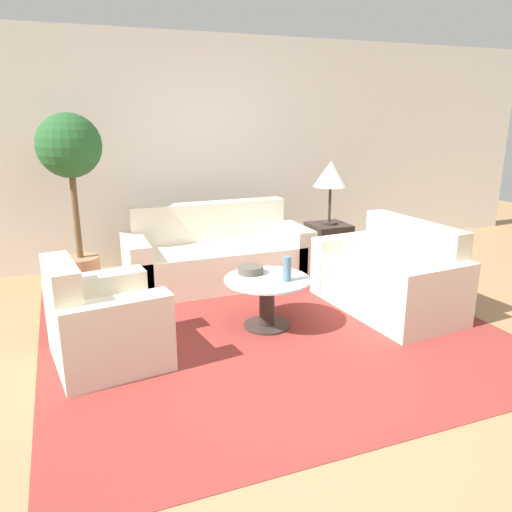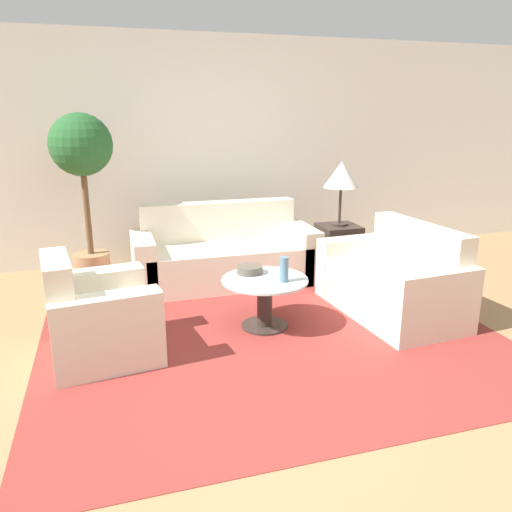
% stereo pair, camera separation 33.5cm
% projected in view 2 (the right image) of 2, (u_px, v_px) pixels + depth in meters
% --- Properties ---
extents(ground_plane, '(14.00, 14.00, 0.00)m').
position_uv_depth(ground_plane, '(280.00, 377.00, 3.39)').
color(ground_plane, '#9E754C').
extents(wall_back, '(10.00, 0.06, 2.60)m').
position_uv_depth(wall_back, '(195.00, 151.00, 5.87)').
color(wall_back, white).
rests_on(wall_back, ground_plane).
extents(rug, '(3.57, 3.39, 0.01)m').
position_uv_depth(rug, '(265.00, 326.00, 4.20)').
color(rug, maroon).
rests_on(rug, ground_plane).
extents(sofa_main, '(1.88, 0.80, 0.81)m').
position_uv_depth(sofa_main, '(224.00, 256.00, 5.28)').
color(sofa_main, beige).
rests_on(sofa_main, ground_plane).
extents(armchair, '(0.84, 0.89, 0.78)m').
position_uv_depth(armchair, '(95.00, 321.00, 3.63)').
color(armchair, beige).
rests_on(armchair, ground_plane).
extents(loveseat, '(0.86, 1.40, 0.80)m').
position_uv_depth(loveseat, '(396.00, 283.00, 4.45)').
color(loveseat, beige).
rests_on(loveseat, ground_plane).
extents(coffee_table, '(0.71, 0.71, 0.43)m').
position_uv_depth(coffee_table, '(265.00, 296.00, 4.12)').
color(coffee_table, '#332823').
rests_on(coffee_table, ground_plane).
extents(side_table, '(0.42, 0.42, 0.55)m').
position_uv_depth(side_table, '(338.00, 249.00, 5.52)').
color(side_table, '#332823').
rests_on(side_table, ground_plane).
extents(table_lamp, '(0.37, 0.37, 0.69)m').
position_uv_depth(table_lamp, '(341.00, 176.00, 5.29)').
color(table_lamp, '#332823').
rests_on(table_lamp, side_table).
extents(potted_plant, '(0.61, 0.61, 1.74)m').
position_uv_depth(potted_plant, '(83.00, 167.00, 4.89)').
color(potted_plant, '#93704C').
rests_on(potted_plant, ground_plane).
extents(vase, '(0.07, 0.07, 0.21)m').
position_uv_depth(vase, '(284.00, 269.00, 3.98)').
color(vase, slate).
rests_on(vase, coffee_table).
extents(bowl, '(0.22, 0.22, 0.07)m').
position_uv_depth(bowl, '(250.00, 269.00, 4.21)').
color(bowl, brown).
rests_on(bowl, coffee_table).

